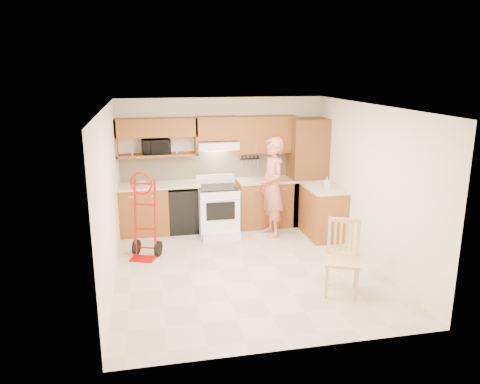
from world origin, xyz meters
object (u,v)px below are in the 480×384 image
object	(u,v)px
microwave	(156,146)
hand_truck	(143,220)
person	(272,188)
range	(218,207)
dining_chair	(343,258)

from	to	relation	value
microwave	hand_truck	xyz separation A→B (m)	(-0.28, -1.35, -0.98)
microwave	person	bearing A→B (deg)	-25.02
range	hand_truck	xyz separation A→B (m)	(-1.37, -0.87, 0.11)
range	microwave	bearing A→B (deg)	156.06
person	range	bearing A→B (deg)	-110.86
microwave	range	distance (m)	1.61
microwave	range	size ratio (longest dim) A/B	0.47
range	person	bearing A→B (deg)	-14.76
hand_truck	microwave	bearing A→B (deg)	99.56
dining_chair	hand_truck	bearing A→B (deg)	168.99
person	microwave	bearing A→B (deg)	-115.86
hand_truck	dining_chair	size ratio (longest dim) A/B	1.27
range	dining_chair	bearing A→B (deg)	-64.17
hand_truck	dining_chair	world-z (taller)	hand_truck
hand_truck	person	bearing A→B (deg)	36.27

